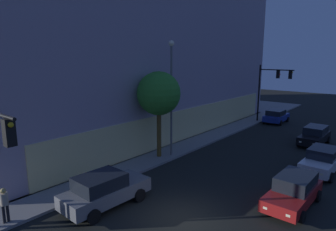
{
  "coord_description": "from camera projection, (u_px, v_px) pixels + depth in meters",
  "views": [
    {
      "loc": [
        -10.47,
        -7.76,
        7.72
      ],
      "look_at": [
        4.81,
        4.8,
        3.8
      ],
      "focal_mm": 31.52,
      "sensor_mm": 36.0,
      "label": 1
    }
  ],
  "objects": [
    {
      "name": "car_red",
      "position": [
        294.0,
        190.0,
        15.53
      ],
      "size": [
        4.62,
        2.1,
        1.63
      ],
      "color": "maroon",
      "rests_on": "ground"
    },
    {
      "name": "street_lamp_sidewalk",
      "position": [
        171.0,
        86.0,
        22.22
      ],
      "size": [
        0.44,
        0.44,
        8.79
      ],
      "color": "slate",
      "rests_on": "sidewalk_corner"
    },
    {
      "name": "modern_building",
      "position": [
        92.0,
        35.0,
        35.19
      ],
      "size": [
        34.57,
        29.12,
        20.85
      ],
      "color": "#4C4C51",
      "rests_on": "ground"
    },
    {
      "name": "car_blue",
      "position": [
        276.0,
        116.0,
        35.27
      ],
      "size": [
        4.15,
        2.22,
        1.57
      ],
      "color": "navy",
      "rests_on": "ground"
    },
    {
      "name": "car_black",
      "position": [
        315.0,
        135.0,
        26.44
      ],
      "size": [
        4.51,
        2.05,
        1.63
      ],
      "color": "black",
      "rests_on": "ground"
    },
    {
      "name": "ground_plane",
      "position": [
        181.0,
        219.0,
        14.27
      ],
      "size": [
        120.0,
        120.0,
        0.0
      ],
      "primitive_type": "plane",
      "color": "black"
    },
    {
      "name": "sidewalk_tree",
      "position": [
        159.0,
        94.0,
        22.05
      ],
      "size": [
        3.29,
        3.29,
        6.56
      ],
      "color": "brown",
      "rests_on": "sidewalk_corner"
    },
    {
      "name": "car_white",
      "position": [
        322.0,
        160.0,
        19.96
      ],
      "size": [
        4.3,
        2.16,
        1.68
      ],
      "color": "silver",
      "rests_on": "ground"
    },
    {
      "name": "car_grey",
      "position": [
        104.0,
        190.0,
        15.39
      ],
      "size": [
        4.82,
        2.34,
        1.79
      ],
      "color": "slate",
      "rests_on": "ground"
    },
    {
      "name": "pedestrian_waiting",
      "position": [
        4.0,
        202.0,
        13.59
      ],
      "size": [
        0.36,
        0.36,
        1.69
      ],
      "color": "black",
      "rests_on": "sidewalk_corner"
    },
    {
      "name": "traffic_light_far_corner",
      "position": [
        271.0,
        83.0,
        34.06
      ],
      "size": [
        0.39,
        4.01,
        6.69
      ],
      "color": "black",
      "rests_on": "sidewalk_corner"
    }
  ]
}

